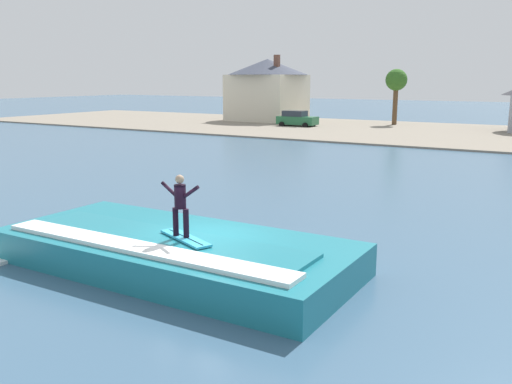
{
  "coord_description": "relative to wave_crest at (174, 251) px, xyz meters",
  "views": [
    {
      "loc": [
        9.09,
        -12.34,
        5.37
      ],
      "look_at": [
        -0.72,
        4.1,
        1.42
      ],
      "focal_mm": 38.57,
      "sensor_mm": 36.0,
      "label": 1
    }
  ],
  "objects": [
    {
      "name": "surfboard",
      "position": [
        0.69,
        -0.32,
        0.58
      ],
      "size": [
        2.11,
        1.26,
        0.06
      ],
      "color": "#33A5CC",
      "rests_on": "wave_crest"
    },
    {
      "name": "wave_crest",
      "position": [
        0.0,
        0.0,
        0.0
      ],
      "size": [
        10.48,
        4.64,
        1.05
      ],
      "color": "#1C7584",
      "rests_on": "ground_plane"
    },
    {
      "name": "shoreline_bank",
      "position": [
        0.72,
        44.31,
        -0.42
      ],
      "size": [
        120.0,
        25.25,
        0.15
      ],
      "color": "gray",
      "rests_on": "ground_plane"
    },
    {
      "name": "surfer",
      "position": [
        0.55,
        -0.32,
        1.58
      ],
      "size": [
        1.29,
        0.32,
        1.72
      ],
      "color": "black",
      "rests_on": "surfboard"
    },
    {
      "name": "tree_tall_bare",
      "position": [
        -9.26,
        51.64,
        4.52
      ],
      "size": [
        2.46,
        2.46,
        6.49
      ],
      "color": "brown",
      "rests_on": "ground_plane"
    },
    {
      "name": "ground_plane",
      "position": [
        0.72,
        0.53,
        -0.49
      ],
      "size": [
        260.0,
        260.0,
        0.0
      ],
      "primitive_type": "plane",
      "color": "#3B5C77"
    },
    {
      "name": "car_near_shore",
      "position": [
        -18.2,
        44.16,
        0.46
      ],
      "size": [
        4.5,
        2.22,
        1.86
      ],
      "color": "#23663D",
      "rests_on": "ground_plane"
    },
    {
      "name": "house_with_chimney",
      "position": [
        -25.37,
        50.03,
        3.79
      ],
      "size": [
        10.23,
        10.23,
        8.25
      ],
      "color": "beige",
      "rests_on": "ground_plane"
    }
  ]
}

